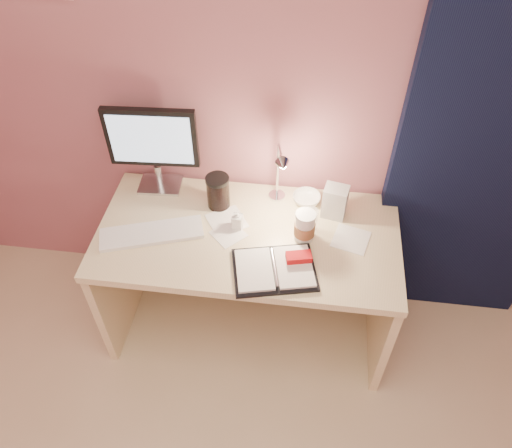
# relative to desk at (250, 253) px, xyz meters

# --- Properties ---
(room) EXTENTS (3.50, 3.50, 3.50)m
(room) POSITION_rel_desk_xyz_m (0.95, 0.24, 0.63)
(room) COLOR #C6B28E
(room) RESTS_ON ground
(desk) EXTENTS (1.40, 0.70, 0.73)m
(desk) POSITION_rel_desk_xyz_m (0.00, 0.00, 0.00)
(desk) COLOR beige
(desk) RESTS_ON ground
(monitor) EXTENTS (0.43, 0.17, 0.46)m
(monitor) POSITION_rel_desk_xyz_m (-0.49, 0.20, 0.50)
(monitor) COLOR silver
(monitor) RESTS_ON desk
(keyboard) EXTENTS (0.49, 0.28, 0.02)m
(keyboard) POSITION_rel_desk_xyz_m (-0.44, -0.14, 0.24)
(keyboard) COLOR white
(keyboard) RESTS_ON desk
(planner) EXTENTS (0.40, 0.34, 0.05)m
(planner) POSITION_rel_desk_xyz_m (0.15, -0.27, 0.24)
(planner) COLOR black
(planner) RESTS_ON desk
(paper_a) EXTENTS (0.19, 0.19, 0.00)m
(paper_a) POSITION_rel_desk_xyz_m (-0.09, -0.09, 0.23)
(paper_a) COLOR white
(paper_a) RESTS_ON desk
(paper_b) EXTENTS (0.19, 0.19, 0.00)m
(paper_b) POSITION_rel_desk_xyz_m (0.47, -0.05, 0.23)
(paper_b) COLOR white
(paper_b) RESTS_ON desk
(paper_c) EXTENTS (0.23, 0.23, 0.00)m
(paper_c) POSITION_rel_desk_xyz_m (-0.11, -0.01, 0.23)
(paper_c) COLOR white
(paper_c) RESTS_ON desk
(coffee_cup) EXTENTS (0.09, 0.09, 0.15)m
(coffee_cup) POSITION_rel_desk_xyz_m (0.26, -0.07, 0.30)
(coffee_cup) COLOR silver
(coffee_cup) RESTS_ON desk
(clear_cup) EXTENTS (0.07, 0.07, 0.13)m
(clear_cup) POSITION_rel_desk_xyz_m (0.28, -0.02, 0.29)
(clear_cup) COLOR white
(clear_cup) RESTS_ON desk
(bowl) EXTENTS (0.17, 0.17, 0.04)m
(bowl) POSITION_rel_desk_xyz_m (0.26, 0.17, 0.25)
(bowl) COLOR white
(bowl) RESTS_ON desk
(lotion_bottle) EXTENTS (0.05, 0.05, 0.10)m
(lotion_bottle) POSITION_rel_desk_xyz_m (-0.05, -0.04, 0.28)
(lotion_bottle) COLOR silver
(lotion_bottle) RESTS_ON desk
(dark_jar) EXTENTS (0.11, 0.11, 0.15)m
(dark_jar) POSITION_rel_desk_xyz_m (-0.17, 0.10, 0.30)
(dark_jar) COLOR black
(dark_jar) RESTS_ON desk
(product_box) EXTENTS (0.13, 0.11, 0.16)m
(product_box) POSITION_rel_desk_xyz_m (0.39, 0.10, 0.31)
(product_box) COLOR #B8B8B3
(product_box) RESTS_ON desk
(desk_lamp) EXTENTS (0.11, 0.21, 0.34)m
(desk_lamp) POSITION_rel_desk_xyz_m (0.09, 0.11, 0.44)
(desk_lamp) COLOR silver
(desk_lamp) RESTS_ON desk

